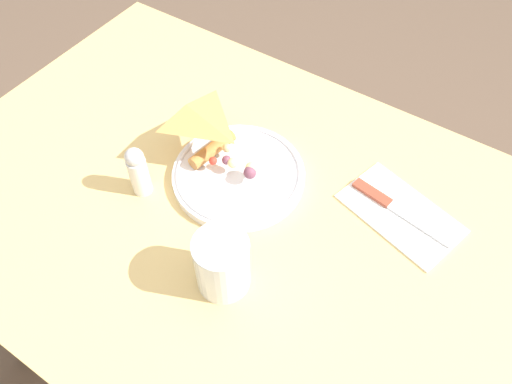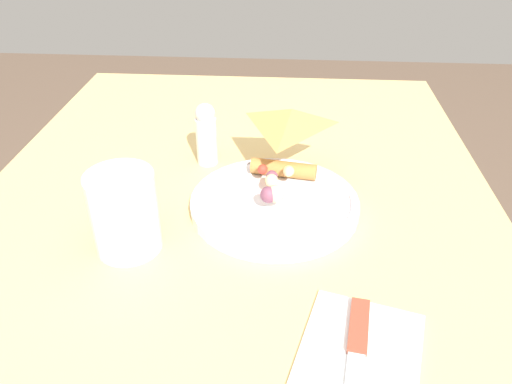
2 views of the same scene
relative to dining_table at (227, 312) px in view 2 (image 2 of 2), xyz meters
The scene contains 6 objects.
dining_table is the anchor object (origin of this frame).
plate_pizza 0.17m from the dining_table, 152.20° to the left, with size 0.24×0.24×0.05m.
milk_glass 0.19m from the dining_table, 94.91° to the right, with size 0.08×0.08×0.11m.
napkin_folded 0.24m from the dining_table, 40.65° to the left, with size 0.22×0.16×0.00m.
butter_knife 0.24m from the dining_table, 42.62° to the left, with size 0.19×0.05×0.01m.
salt_shaker 0.28m from the dining_table, 166.36° to the right, with size 0.03×0.03×0.10m.
Camera 2 is at (0.47, 0.07, 1.13)m, focal length 35.00 mm.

